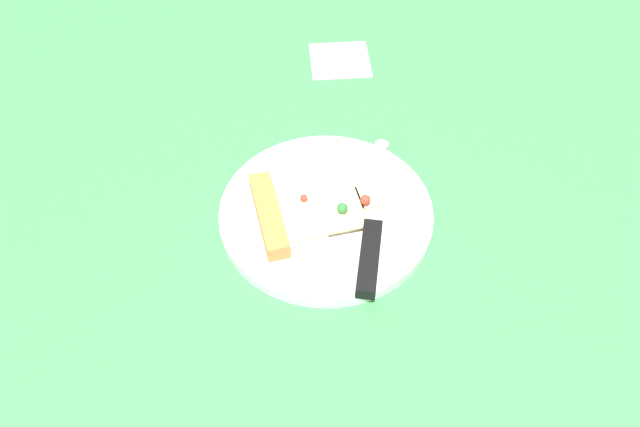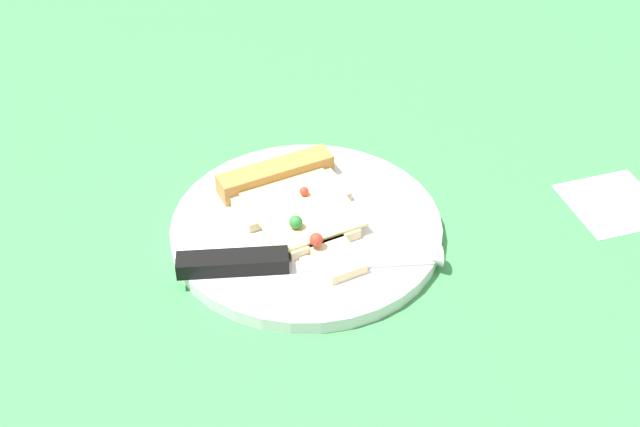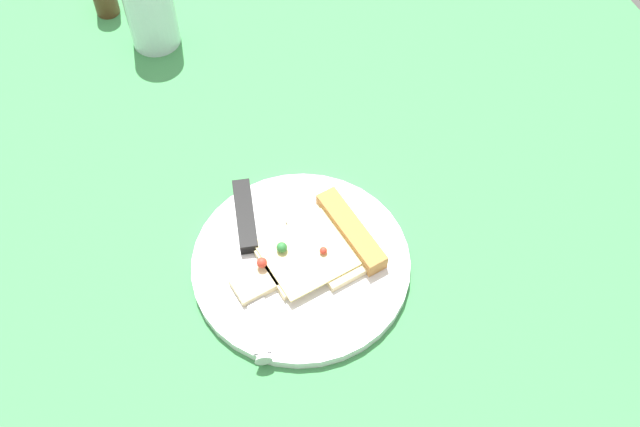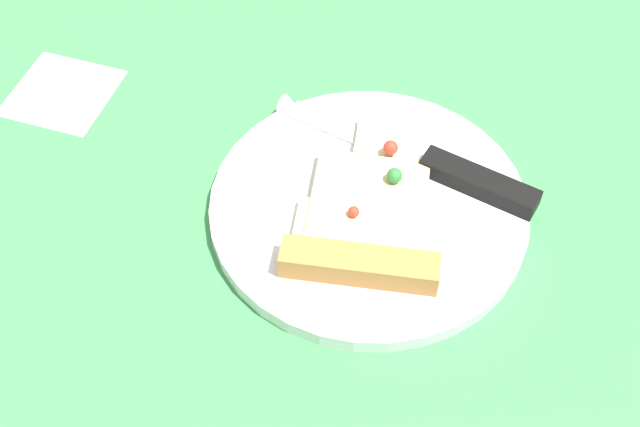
{
  "view_description": "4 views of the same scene",
  "coord_description": "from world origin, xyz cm",
  "px_view_note": "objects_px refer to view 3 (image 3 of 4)",
  "views": [
    {
      "loc": [
        -10.69,
        -46.0,
        60.35
      ],
      "look_at": [
        -6.93,
        0.7,
        3.68
      ],
      "focal_mm": 35.64,
      "sensor_mm": 36.0,
      "label": 1
    },
    {
      "loc": [
        52.76,
        -13.83,
        53.7
      ],
      "look_at": [
        -5.56,
        4.34,
        2.63
      ],
      "focal_mm": 47.19,
      "sensor_mm": 36.0,
      "label": 2
    },
    {
      "loc": [
        9.35,
        47.98,
        81.62
      ],
      "look_at": [
        -9.99,
        -0.81,
        4.0
      ],
      "focal_mm": 44.07,
      "sensor_mm": 36.0,
      "label": 3
    },
    {
      "loc": [
        -48.07,
        -6.36,
        54.75
      ],
      "look_at": [
        -9.32,
        6.22,
        2.75
      ],
      "focal_mm": 47.36,
      "sensor_mm": 36.0,
      "label": 4
    }
  ],
  "objects_px": {
    "pizza_slice": "(319,248)",
    "plate": "(301,264)",
    "knife": "(249,248)",
    "drinking_glass": "(152,9)"
  },
  "relations": [
    {
      "from": "pizza_slice",
      "to": "plate",
      "type": "bearing_deg",
      "value": 90.53
    },
    {
      "from": "knife",
      "to": "drinking_glass",
      "type": "distance_m",
      "value": 0.41
    },
    {
      "from": "drinking_glass",
      "to": "knife",
      "type": "bearing_deg",
      "value": 90.73
    },
    {
      "from": "plate",
      "to": "knife",
      "type": "xyz_separation_m",
      "value": [
        0.05,
        -0.04,
        0.01
      ]
    },
    {
      "from": "plate",
      "to": "drinking_glass",
      "type": "height_order",
      "value": "drinking_glass"
    },
    {
      "from": "pizza_slice",
      "to": "knife",
      "type": "bearing_deg",
      "value": 57.94
    },
    {
      "from": "pizza_slice",
      "to": "drinking_glass",
      "type": "bearing_deg",
      "value": 1.19
    },
    {
      "from": "plate",
      "to": "knife",
      "type": "bearing_deg",
      "value": -35.15
    },
    {
      "from": "plate",
      "to": "knife",
      "type": "distance_m",
      "value": 0.06
    },
    {
      "from": "plate",
      "to": "drinking_glass",
      "type": "relative_size",
      "value": 2.22
    }
  ]
}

